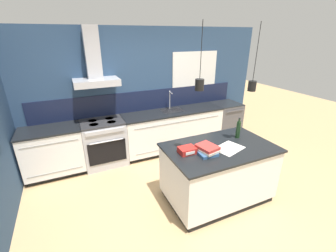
% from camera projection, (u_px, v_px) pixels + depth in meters
% --- Properties ---
extents(ground_plane, '(16.00, 16.00, 0.00)m').
position_uv_depth(ground_plane, '(187.00, 201.00, 3.56)').
color(ground_plane, tan).
rests_on(ground_plane, ground).
extents(wall_back, '(5.60, 2.25, 2.60)m').
position_uv_depth(wall_back, '(140.00, 90.00, 4.71)').
color(wall_back, navy).
rests_on(wall_back, ground_plane).
extents(counter_run_left, '(1.03, 0.64, 0.91)m').
position_uv_depth(counter_run_left, '(53.00, 151.00, 4.10)').
color(counter_run_left, black).
rests_on(counter_run_left, ground_plane).
extents(counter_run_sink, '(2.23, 0.64, 1.32)m').
position_uv_depth(counter_run_sink, '(173.00, 130.00, 5.02)').
color(counter_run_sink, black).
rests_on(counter_run_sink, ground_plane).
extents(oven_range, '(0.81, 0.66, 0.91)m').
position_uv_depth(oven_range, '(104.00, 143.00, 4.44)').
color(oven_range, '#B5B5BA').
rests_on(oven_range, ground_plane).
extents(dishwasher, '(0.63, 0.65, 0.91)m').
position_uv_depth(dishwasher, '(225.00, 121.00, 5.57)').
color(dishwasher, '#4C4C51').
rests_on(dishwasher, ground_plane).
extents(kitchen_island, '(1.62, 1.00, 0.91)m').
position_uv_depth(kitchen_island, '(218.00, 173.00, 3.48)').
color(kitchen_island, black).
rests_on(kitchen_island, ground_plane).
extents(bottle_on_island, '(0.07, 0.07, 0.34)m').
position_uv_depth(bottle_on_island, '(238.00, 129.00, 3.55)').
color(bottle_on_island, '#193319').
rests_on(bottle_on_island, kitchen_island).
extents(book_stack, '(0.30, 0.37, 0.11)m').
position_uv_depth(book_stack, '(206.00, 149.00, 3.12)').
color(book_stack, '#335684').
rests_on(book_stack, kitchen_island).
extents(red_supply_box, '(0.23, 0.18, 0.08)m').
position_uv_depth(red_supply_box, '(187.00, 150.00, 3.12)').
color(red_supply_box, red).
rests_on(red_supply_box, kitchen_island).
extents(paper_pile, '(0.49, 0.41, 0.01)m').
position_uv_depth(paper_pile, '(229.00, 148.00, 3.25)').
color(paper_pile, silver).
rests_on(paper_pile, kitchen_island).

